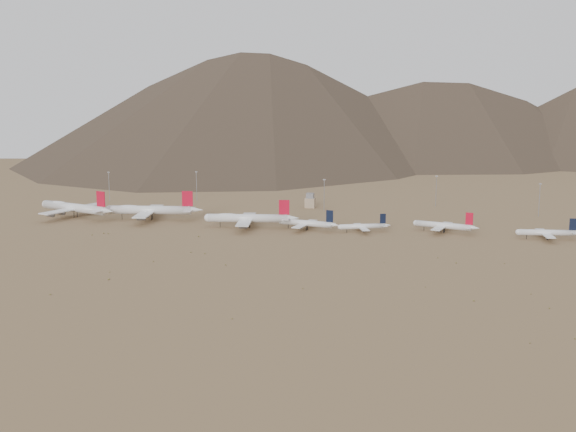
% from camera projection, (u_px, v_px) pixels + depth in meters
% --- Properties ---
extents(ground, '(3000.00, 3000.00, 0.00)m').
position_uv_depth(ground, '(234.00, 235.00, 486.52)').
color(ground, '#99774F').
rests_on(ground, ground).
extents(mountain_ridge, '(4400.00, 1000.00, 300.00)m').
position_uv_depth(mountain_ridge, '(372.00, 58.00, 1325.35)').
color(mountain_ridge, '#49372B').
rests_on(mountain_ridge, ground).
extents(widebody_west, '(72.04, 57.40, 22.28)m').
position_uv_depth(widebody_west, '(74.00, 208.00, 549.51)').
color(widebody_west, white).
rests_on(widebody_west, ground).
extents(widebody_centre, '(73.74, 57.45, 22.02)m').
position_uv_depth(widebody_centre, '(151.00, 210.00, 539.52)').
color(widebody_centre, white).
rests_on(widebody_centre, ground).
extents(widebody_east, '(67.21, 52.40, 20.09)m').
position_uv_depth(widebody_east, '(248.00, 218.00, 509.81)').
color(widebody_east, white).
rests_on(widebody_east, ground).
extents(narrowbody_a, '(45.65, 33.47, 15.25)m').
position_uv_depth(narrowbody_a, '(307.00, 223.00, 501.13)').
color(narrowbody_a, white).
rests_on(narrowbody_a, ground).
extents(narrowbody_b, '(35.90, 26.88, 12.43)m').
position_uv_depth(narrowbody_b, '(364.00, 226.00, 495.09)').
color(narrowbody_b, white).
rests_on(narrowbody_b, ground).
extents(narrowbody_c, '(45.09, 33.36, 15.26)m').
position_uv_depth(narrowbody_c, '(445.00, 226.00, 492.61)').
color(narrowbody_c, white).
rests_on(narrowbody_c, ground).
extents(narrowbody_d, '(43.01, 31.19, 14.23)m').
position_uv_depth(narrowbody_d, '(548.00, 233.00, 470.76)').
color(narrowbody_d, white).
rests_on(narrowbody_d, ground).
extents(control_tower, '(8.00, 8.00, 12.00)m').
position_uv_depth(control_tower, '(310.00, 201.00, 594.69)').
color(control_tower, tan).
rests_on(control_tower, ground).
extents(mast_far_west, '(2.00, 0.60, 25.70)m').
position_uv_depth(mast_far_west, '(109.00, 185.00, 627.09)').
color(mast_far_west, gray).
rests_on(mast_far_west, ground).
extents(mast_west, '(2.00, 0.60, 25.70)m').
position_uv_depth(mast_west, '(197.00, 184.00, 629.82)').
color(mast_west, gray).
rests_on(mast_west, ground).
extents(mast_centre, '(2.00, 0.60, 25.70)m').
position_uv_depth(mast_centre, '(324.00, 193.00, 577.09)').
color(mast_centre, gray).
rests_on(mast_centre, ground).
extents(mast_east, '(2.00, 0.60, 25.70)m').
position_uv_depth(mast_east, '(436.00, 189.00, 599.47)').
color(mast_east, gray).
rests_on(mast_east, ground).
extents(mast_far_east, '(2.00, 0.60, 25.70)m').
position_uv_depth(mast_far_east, '(539.00, 198.00, 552.46)').
color(mast_far_east, gray).
rests_on(mast_far_east, ground).
extents(desert_scrub, '(446.98, 164.95, 0.94)m').
position_uv_depth(desert_scrub, '(186.00, 261.00, 412.26)').
color(desert_scrub, olive).
rests_on(desert_scrub, ground).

